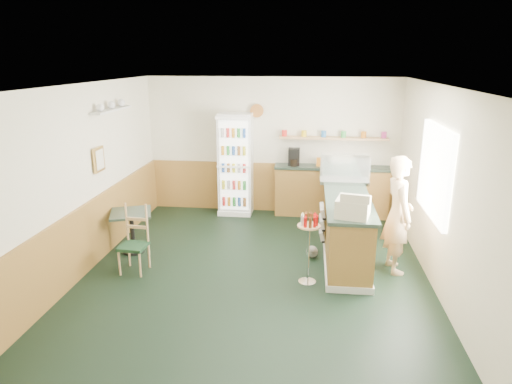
# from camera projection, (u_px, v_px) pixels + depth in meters

# --- Properties ---
(ground) EXTENTS (6.00, 6.00, 0.00)m
(ground) POSITION_uv_depth(u_px,v_px,m) (254.00, 275.00, 6.65)
(ground) COLOR black
(ground) RESTS_ON ground
(room_envelope) EXTENTS (5.04, 6.02, 2.72)m
(room_envelope) POSITION_uv_depth(u_px,v_px,m) (245.00, 162.00, 6.95)
(room_envelope) COLOR beige
(room_envelope) RESTS_ON ground
(service_counter) EXTENTS (0.68, 3.01, 1.01)m
(service_counter) POSITION_uv_depth(u_px,v_px,m) (344.00, 224.00, 7.39)
(service_counter) COLOR #A17133
(service_counter) RESTS_ON ground
(back_counter) EXTENTS (2.24, 0.42, 1.69)m
(back_counter) POSITION_uv_depth(u_px,v_px,m) (331.00, 189.00, 9.03)
(back_counter) COLOR #A17133
(back_counter) RESTS_ON ground
(drinks_fridge) EXTENTS (0.66, 0.55, 2.02)m
(drinks_fridge) POSITION_uv_depth(u_px,v_px,m) (236.00, 164.00, 9.06)
(drinks_fridge) COLOR white
(drinks_fridge) RESTS_ON ground
(display_case) EXTENTS (0.82, 0.43, 0.47)m
(display_case) POSITION_uv_depth(u_px,v_px,m) (345.00, 169.00, 7.68)
(display_case) COLOR silver
(display_case) RESTS_ON service_counter
(cash_register) EXTENTS (0.51, 0.53, 0.24)m
(cash_register) POSITION_uv_depth(u_px,v_px,m) (353.00, 207.00, 6.07)
(cash_register) COLOR beige
(cash_register) RESTS_ON service_counter
(shopkeeper) EXTENTS (0.51, 0.64, 1.74)m
(shopkeeper) POSITION_uv_depth(u_px,v_px,m) (398.00, 215.00, 6.58)
(shopkeeper) COLOR tan
(shopkeeper) RESTS_ON ground
(condiment_stand) EXTENTS (0.32, 0.32, 1.00)m
(condiment_stand) POSITION_uv_depth(u_px,v_px,m) (309.00, 237.00, 6.24)
(condiment_stand) COLOR silver
(condiment_stand) RESTS_ON ground
(newspaper_rack) EXTENTS (0.09, 0.47, 0.55)m
(newspaper_rack) POSITION_uv_depth(u_px,v_px,m) (322.00, 222.00, 7.34)
(newspaper_rack) COLOR black
(newspaper_rack) RESTS_ON ground
(cafe_table) EXTENTS (0.79, 0.79, 0.68)m
(cafe_table) POSITION_uv_depth(u_px,v_px,m) (132.00, 224.00, 7.31)
(cafe_table) COLOR black
(cafe_table) RESTS_ON ground
(cafe_chair) EXTENTS (0.40, 0.40, 1.00)m
(cafe_chair) POSITION_uv_depth(u_px,v_px,m) (135.00, 236.00, 6.70)
(cafe_chair) COLOR #15311C
(cafe_chair) RESTS_ON ground
(dog_doorstop) EXTENTS (0.19, 0.25, 0.23)m
(dog_doorstop) POSITION_uv_depth(u_px,v_px,m) (312.00, 251.00, 7.20)
(dog_doorstop) COLOR gray
(dog_doorstop) RESTS_ON ground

